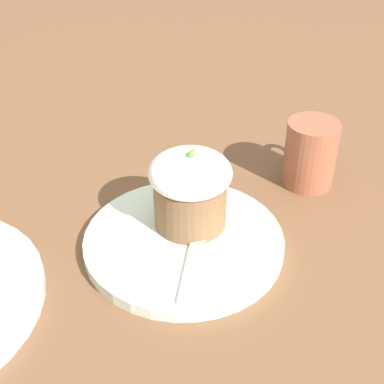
# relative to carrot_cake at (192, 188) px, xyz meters

# --- Properties ---
(ground_plane) EXTENTS (4.00, 4.00, 0.00)m
(ground_plane) POSITION_rel_carrot_cake_xyz_m (-0.03, 0.00, -0.06)
(ground_plane) COLOR brown
(dessert_plate) EXTENTS (0.23, 0.23, 0.01)m
(dessert_plate) POSITION_rel_carrot_cake_xyz_m (-0.03, 0.00, -0.06)
(dessert_plate) COLOR silver
(dessert_plate) RESTS_ON ground_plane
(carrot_cake) EXTENTS (0.10, 0.10, 0.10)m
(carrot_cake) POSITION_rel_carrot_cake_xyz_m (0.00, 0.00, 0.00)
(carrot_cake) COLOR brown
(carrot_cake) RESTS_ON dessert_plate
(spoon) EXTENTS (0.14, 0.04, 0.01)m
(spoon) POSITION_rel_carrot_cake_xyz_m (-0.04, -0.01, -0.05)
(spoon) COLOR silver
(spoon) RESTS_ON dessert_plate
(coffee_cup) EXTENTS (0.10, 0.07, 0.09)m
(coffee_cup) POSITION_rel_carrot_cake_xyz_m (0.15, -0.12, -0.02)
(coffee_cup) COLOR #9E563D
(coffee_cup) RESTS_ON ground_plane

